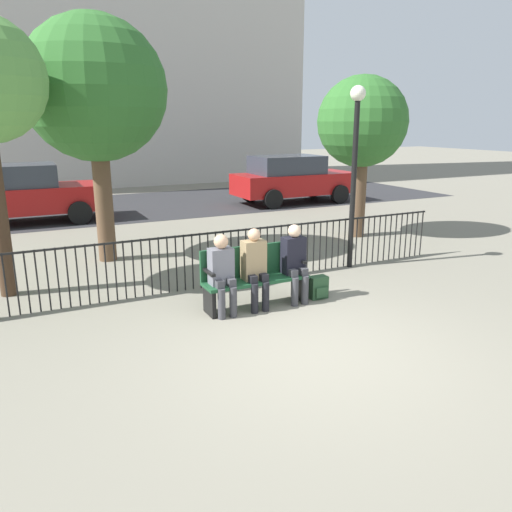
{
  "coord_description": "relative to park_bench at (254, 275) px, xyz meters",
  "views": [
    {
      "loc": [
        -3.15,
        -4.69,
        2.72
      ],
      "look_at": [
        0.0,
        1.72,
        0.8
      ],
      "focal_mm": 35.0,
      "sensor_mm": 36.0,
      "label": 1
    }
  ],
  "objects": [
    {
      "name": "lamp_post",
      "position": [
        2.59,
        1.08,
        1.76
      ],
      "size": [
        0.28,
        0.28,
        3.36
      ],
      "color": "black",
      "rests_on": "ground"
    },
    {
      "name": "tree_0",
      "position": [
        4.38,
        3.22,
        2.2
      ],
      "size": [
        2.11,
        2.11,
        3.79
      ],
      "color": "brown",
      "rests_on": "ground"
    },
    {
      "name": "fence_railing",
      "position": [
        -0.02,
        1.14,
        0.07
      ],
      "size": [
        9.01,
        0.03,
        0.95
      ],
      "color": "black",
      "rests_on": "ground"
    },
    {
      "name": "seated_person_2",
      "position": [
        0.64,
        -0.13,
        0.19
      ],
      "size": [
        0.34,
        0.39,
        1.22
      ],
      "color": "#3D3D42",
      "rests_on": "ground"
    },
    {
      "name": "parked_car_1",
      "position": [
        5.59,
        8.48,
        0.35
      ],
      "size": [
        4.2,
        1.94,
        1.62
      ],
      "color": "maroon",
      "rests_on": "ground"
    },
    {
      "name": "seated_person_0",
      "position": [
        -0.56,
        -0.13,
        0.18
      ],
      "size": [
        0.34,
        0.39,
        1.19
      ],
      "color": "#3D3D42",
      "rests_on": "ground"
    },
    {
      "name": "ground_plane",
      "position": [
        0.0,
        -1.8,
        -0.49
      ],
      "size": [
        80.0,
        80.0,
        0.0
      ],
      "primitive_type": "plane",
      "color": "gray"
    },
    {
      "name": "tree_1",
      "position": [
        -1.53,
        3.66,
        2.8
      ],
      "size": [
        2.7,
        2.7,
        4.67
      ],
      "color": "brown",
      "rests_on": "ground"
    },
    {
      "name": "backpack",
      "position": [
        1.06,
        -0.17,
        -0.31
      ],
      "size": [
        0.29,
        0.22,
        0.36
      ],
      "color": "#284C2D",
      "rests_on": "ground"
    },
    {
      "name": "park_bench",
      "position": [
        0.0,
        0.0,
        0.0
      ],
      "size": [
        1.62,
        0.45,
        0.92
      ],
      "color": "#194728",
      "rests_on": "ground"
    },
    {
      "name": "parked_car_0",
      "position": [
        -2.93,
        8.6,
        0.35
      ],
      "size": [
        4.2,
        1.94,
        1.62
      ],
      "color": "maroon",
      "rests_on": "ground"
    },
    {
      "name": "seated_person_1",
      "position": [
        -0.04,
        -0.13,
        0.19
      ],
      "size": [
        0.34,
        0.39,
        1.23
      ],
      "color": "black",
      "rests_on": "ground"
    },
    {
      "name": "street_surface",
      "position": [
        0.0,
        10.2,
        -0.49
      ],
      "size": [
        24.0,
        6.0,
        0.01
      ],
      "color": "#2B2B2D",
      "rests_on": "ground"
    }
  ]
}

